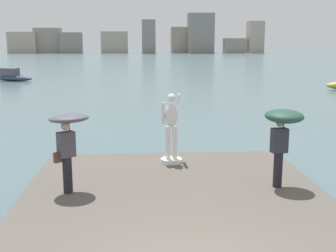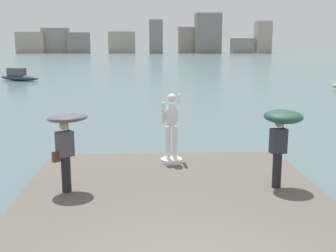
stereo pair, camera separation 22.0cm
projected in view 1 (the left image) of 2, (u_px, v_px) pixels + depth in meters
The scene contains 7 objects.
ground_plane at pixel (147, 80), 45.44m from camera, with size 400.00×400.00×0.00m, color #4C666B.
pier at pixel (181, 231), 8.65m from camera, with size 7.24×10.93×0.40m, color #564F47.
statue_white_figure at pixel (171, 132), 12.68m from camera, with size 0.63×0.88×2.10m.
onlooker_left at pixel (68, 132), 10.08m from camera, with size 1.32×1.32×1.91m.
onlooker_right at pixel (283, 126), 10.46m from camera, with size 1.07×1.08×1.94m.
boat_far at pixel (12, 76), 43.88m from camera, with size 4.77×3.07×1.29m.
distant_skyline at pixel (145, 39), 148.66m from camera, with size 87.08×11.74×13.37m.
Camera 1 is at (-0.80, -5.58, 3.94)m, focal length 46.15 mm.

